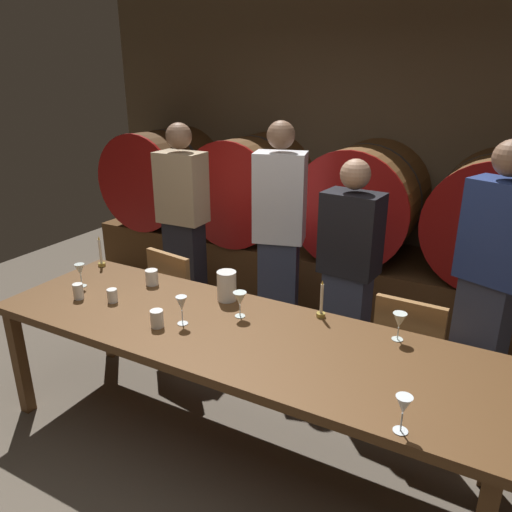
# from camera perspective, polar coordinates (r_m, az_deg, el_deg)

# --- Properties ---
(ground_plane) EXTENTS (7.92, 7.92, 0.00)m
(ground_plane) POSITION_cam_1_polar(r_m,az_deg,el_deg) (3.00, -4.65, -23.92)
(ground_plane) COLOR brown
(back_wall) EXTENTS (6.09, 0.24, 2.91)m
(back_wall) POSITION_cam_1_polar(r_m,az_deg,el_deg) (4.91, 14.48, 12.44)
(back_wall) COLOR brown
(back_wall) RESTS_ON ground
(barrel_shelf) EXTENTS (5.48, 0.90, 0.54)m
(barrel_shelf) POSITION_cam_1_polar(r_m,az_deg,el_deg) (4.71, 11.46, -2.68)
(barrel_shelf) COLOR brown
(barrel_shelf) RESTS_ON ground
(wine_barrel_far_left) EXTENTS (0.99, 0.96, 0.99)m
(wine_barrel_far_left) POSITION_cam_1_polar(r_m,az_deg,el_deg) (5.48, -10.46, 9.04)
(wine_barrel_far_left) COLOR #513319
(wine_barrel_far_left) RESTS_ON barrel_shelf
(wine_barrel_left) EXTENTS (0.99, 0.96, 0.99)m
(wine_barrel_left) POSITION_cam_1_polar(r_m,az_deg,el_deg) (4.89, -0.44, 7.99)
(wine_barrel_left) COLOR brown
(wine_barrel_left) RESTS_ON barrel_shelf
(wine_barrel_center) EXTENTS (0.99, 0.96, 0.99)m
(wine_barrel_center) POSITION_cam_1_polar(r_m,az_deg,el_deg) (4.46, 12.38, 6.29)
(wine_barrel_center) COLOR brown
(wine_barrel_center) RESTS_ON barrel_shelf
(wine_barrel_right) EXTENTS (0.99, 0.96, 0.99)m
(wine_barrel_right) POSITION_cam_1_polar(r_m,az_deg,el_deg) (4.30, 26.01, 4.13)
(wine_barrel_right) COLOR brown
(wine_barrel_right) RESTS_ON barrel_shelf
(dining_table) EXTENTS (2.86, 0.89, 0.77)m
(dining_table) POSITION_cam_1_polar(r_m,az_deg,el_deg) (2.76, -2.77, -9.62)
(dining_table) COLOR brown
(dining_table) RESTS_ON ground
(chair_left) EXTENTS (0.46, 0.46, 0.88)m
(chair_left) POSITION_cam_1_polar(r_m,az_deg,el_deg) (3.78, -8.66, -4.84)
(chair_left) COLOR olive
(chair_left) RESTS_ON ground
(chair_right) EXTENTS (0.41, 0.41, 0.88)m
(chair_right) POSITION_cam_1_polar(r_m,az_deg,el_deg) (3.20, 17.24, -10.66)
(chair_right) COLOR olive
(chair_right) RESTS_ON ground
(guest_far_left) EXTENTS (0.39, 0.25, 1.73)m
(guest_far_left) POSITION_cam_1_polar(r_m,az_deg,el_deg) (4.13, -8.35, 3.32)
(guest_far_left) COLOR black
(guest_far_left) RESTS_ON ground
(guest_center_left) EXTENTS (0.43, 0.34, 1.77)m
(guest_center_left) POSITION_cam_1_polar(r_m,az_deg,el_deg) (3.82, 2.70, 2.43)
(guest_center_left) COLOR #33384C
(guest_center_left) RESTS_ON ground
(guest_center_right) EXTENTS (0.40, 0.27, 1.58)m
(guest_center_right) POSITION_cam_1_polar(r_m,az_deg,el_deg) (3.43, 10.61, -1.95)
(guest_center_right) COLOR #33384C
(guest_center_right) RESTS_ON ground
(guest_far_right) EXTENTS (0.44, 0.36, 1.74)m
(guest_far_right) POSITION_cam_1_polar(r_m,az_deg,el_deg) (3.34, 25.36, -2.50)
(guest_far_right) COLOR #33384C
(guest_far_right) RESTS_ON ground
(candle_left) EXTENTS (0.05, 0.05, 0.23)m
(candle_left) POSITION_cam_1_polar(r_m,az_deg,el_deg) (3.72, -17.44, -0.19)
(candle_left) COLOR olive
(candle_left) RESTS_ON dining_table
(candle_right) EXTENTS (0.05, 0.05, 0.23)m
(candle_right) POSITION_cam_1_polar(r_m,az_deg,el_deg) (2.86, 7.54, -5.80)
(candle_right) COLOR olive
(candle_right) RESTS_ON dining_table
(pitcher) EXTENTS (0.12, 0.12, 0.19)m
(pitcher) POSITION_cam_1_polar(r_m,az_deg,el_deg) (3.03, -3.40, -3.46)
(pitcher) COLOR white
(pitcher) RESTS_ON dining_table
(wine_glass_far_left) EXTENTS (0.06, 0.06, 0.16)m
(wine_glass_far_left) POSITION_cam_1_polar(r_m,az_deg,el_deg) (3.40, -19.63, -1.57)
(wine_glass_far_left) COLOR silver
(wine_glass_far_left) RESTS_ON dining_table
(wine_glass_left) EXTENTS (0.06, 0.06, 0.17)m
(wine_glass_left) POSITION_cam_1_polar(r_m,az_deg,el_deg) (2.76, -8.58, -5.55)
(wine_glass_left) COLOR white
(wine_glass_left) RESTS_ON dining_table
(wine_glass_center) EXTENTS (0.08, 0.08, 0.15)m
(wine_glass_center) POSITION_cam_1_polar(r_m,az_deg,el_deg) (2.82, -1.88, -5.00)
(wine_glass_center) COLOR silver
(wine_glass_center) RESTS_ON dining_table
(wine_glass_right) EXTENTS (0.07, 0.07, 0.15)m
(wine_glass_right) POSITION_cam_1_polar(r_m,az_deg,el_deg) (2.69, 16.20, -7.21)
(wine_glass_right) COLOR silver
(wine_glass_right) RESTS_ON dining_table
(wine_glass_far_right) EXTENTS (0.07, 0.07, 0.16)m
(wine_glass_far_right) POSITION_cam_1_polar(r_m,az_deg,el_deg) (2.06, 16.64, -16.26)
(wine_glass_far_right) COLOR white
(wine_glass_far_right) RESTS_ON dining_table
(cup_far_left) EXTENTS (0.06, 0.06, 0.10)m
(cup_far_left) POSITION_cam_1_polar(r_m,az_deg,el_deg) (3.25, -19.82, -3.85)
(cup_far_left) COLOR white
(cup_far_left) RESTS_ON dining_table
(cup_center_left) EXTENTS (0.06, 0.06, 0.08)m
(cup_center_left) POSITION_cam_1_polar(r_m,az_deg,el_deg) (3.14, -16.24, -4.40)
(cup_center_left) COLOR white
(cup_center_left) RESTS_ON dining_table
(cup_center_right) EXTENTS (0.08, 0.08, 0.10)m
(cup_center_right) POSITION_cam_1_polar(r_m,az_deg,el_deg) (3.33, -11.93, -2.42)
(cup_center_right) COLOR white
(cup_center_right) RESTS_ON dining_table
(cup_far_right) EXTENTS (0.07, 0.07, 0.10)m
(cup_far_right) POSITION_cam_1_polar(r_m,az_deg,el_deg) (2.79, -11.35, -7.10)
(cup_far_right) COLOR white
(cup_far_right) RESTS_ON dining_table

